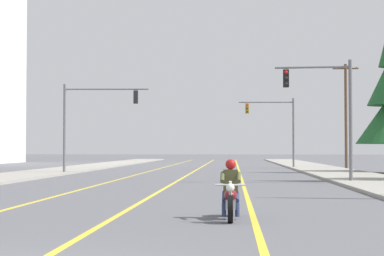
{
  "coord_description": "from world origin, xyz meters",
  "views": [
    {
      "loc": [
        2.97,
        -8.42,
        1.7
      ],
      "look_at": [
        1.17,
        20.55,
        2.65
      ],
      "focal_mm": 60.82,
      "sensor_mm": 36.0,
      "label": 1
    }
  ],
  "objects_px": {
    "motorcycle_with_rider": "(231,195)",
    "traffic_signal_near_right": "(329,103)",
    "traffic_signal_mid_right": "(278,122)",
    "utility_pole_right_far": "(346,114)",
    "traffic_signal_near_left": "(89,114)"
  },
  "relations": [
    {
      "from": "motorcycle_with_rider",
      "to": "traffic_signal_near_right",
      "type": "xyz_separation_m",
      "value": [
        4.91,
        17.12,
        3.45
      ]
    },
    {
      "from": "traffic_signal_near_right",
      "to": "traffic_signal_mid_right",
      "type": "bearing_deg",
      "value": 92.03
    },
    {
      "from": "utility_pole_right_far",
      "to": "traffic_signal_mid_right",
      "type": "bearing_deg",
      "value": -165.45
    },
    {
      "from": "motorcycle_with_rider",
      "to": "traffic_signal_mid_right",
      "type": "distance_m",
      "value": 42.03
    },
    {
      "from": "traffic_signal_near_right",
      "to": "motorcycle_with_rider",
      "type": "bearing_deg",
      "value": -106.0
    },
    {
      "from": "motorcycle_with_rider",
      "to": "utility_pole_right_far",
      "type": "xyz_separation_m",
      "value": [
        10.28,
        43.31,
        4.33
      ]
    },
    {
      "from": "motorcycle_with_rider",
      "to": "traffic_signal_near_left",
      "type": "xyz_separation_m",
      "value": [
        -9.81,
        28.37,
        3.57
      ]
    },
    {
      "from": "traffic_signal_near_left",
      "to": "utility_pole_right_far",
      "type": "bearing_deg",
      "value": 36.64
    },
    {
      "from": "motorcycle_with_rider",
      "to": "traffic_signal_near_right",
      "type": "height_order",
      "value": "traffic_signal_near_right"
    },
    {
      "from": "utility_pole_right_far",
      "to": "motorcycle_with_rider",
      "type": "bearing_deg",
      "value": -103.35
    },
    {
      "from": "traffic_signal_near_left",
      "to": "utility_pole_right_far",
      "type": "height_order",
      "value": "utility_pole_right_far"
    },
    {
      "from": "traffic_signal_near_left",
      "to": "traffic_signal_mid_right",
      "type": "xyz_separation_m",
      "value": [
        13.84,
        13.31,
        -0.06
      ]
    },
    {
      "from": "utility_pole_right_far",
      "to": "traffic_signal_near_right",
      "type": "bearing_deg",
      "value": -101.58
    },
    {
      "from": "motorcycle_with_rider",
      "to": "traffic_signal_near_right",
      "type": "distance_m",
      "value": 18.14
    },
    {
      "from": "traffic_signal_near_left",
      "to": "utility_pole_right_far",
      "type": "xyz_separation_m",
      "value": [
        20.08,
        14.93,
        0.76
      ]
    }
  ]
}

